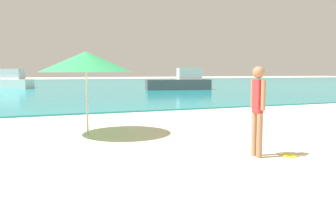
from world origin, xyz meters
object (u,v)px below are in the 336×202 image
person_standing (258,106)px  boat_near (180,82)px  boat_far (5,82)px  frisbee (289,155)px  beach_umbrella (86,62)px

person_standing → boat_near: (7.19, 20.08, -0.23)m
boat_near → boat_far: 15.59m
frisbee → boat_far: 28.77m
boat_near → boat_far: size_ratio=1.04×
person_standing → boat_far: size_ratio=0.30×
person_standing → frisbee: person_standing is taller
beach_umbrella → boat_near: bearing=60.2°
frisbee → person_standing: bearing=162.4°
frisbee → boat_near: 21.33m
boat_far → beach_umbrella: bearing=125.7°
boat_near → frisbee: bearing=82.6°
person_standing → boat_far: boat_far is taller
boat_far → beach_umbrella: size_ratio=2.42×
frisbee → beach_umbrella: beach_umbrella is taller
boat_far → beach_umbrella: 24.89m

